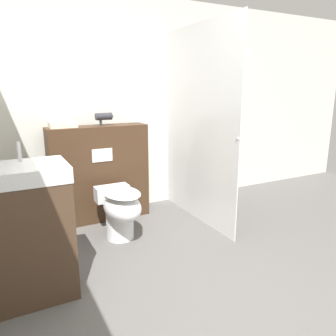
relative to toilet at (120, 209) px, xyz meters
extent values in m
plane|color=#565451|center=(0.16, -1.46, -0.31)|extent=(12.00, 12.00, 0.00)
cube|color=silver|center=(0.16, 0.85, 0.94)|extent=(8.00, 0.06, 2.50)
cube|color=#3D2819|center=(-0.02, 0.62, 0.22)|extent=(1.08, 0.28, 1.07)
cube|color=white|center=(-0.02, 0.47, 0.46)|extent=(0.22, 0.01, 0.14)
cube|color=silver|center=(0.96, 0.12, 0.75)|extent=(0.01, 1.41, 2.13)
sphere|color=#B2B2B7|center=(0.96, -0.55, 0.71)|extent=(0.04, 0.04, 0.04)
cylinder|color=white|center=(0.00, 0.03, -0.15)|extent=(0.27, 0.27, 0.33)
ellipsoid|color=white|center=(0.00, -0.06, 0.04)|extent=(0.34, 0.51, 0.27)
ellipsoid|color=white|center=(0.00, -0.06, 0.19)|extent=(0.34, 0.50, 0.02)
cube|color=white|center=(0.00, 0.25, 0.10)|extent=(0.35, 0.16, 0.16)
cube|color=#473323|center=(-0.87, -0.55, 0.12)|extent=(0.57, 0.44, 0.87)
cube|color=white|center=(-0.87, -0.55, 0.61)|extent=(0.58, 0.45, 0.11)
cylinder|color=silver|center=(-0.87, -0.43, 0.73)|extent=(0.02, 0.02, 0.14)
cylinder|color=#2D2D33|center=(0.06, 0.62, 0.86)|extent=(0.18, 0.08, 0.08)
cone|color=#2D2D33|center=(0.16, 0.62, 0.86)|extent=(0.03, 0.07, 0.07)
cylinder|color=#2D2D33|center=(0.02, 0.62, 0.80)|extent=(0.03, 0.03, 0.09)
cube|color=beige|center=(-0.38, 0.63, 0.79)|extent=(0.27, 0.20, 0.06)
camera|label=1|loc=(-0.98, -2.89, 1.17)|focal=35.00mm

